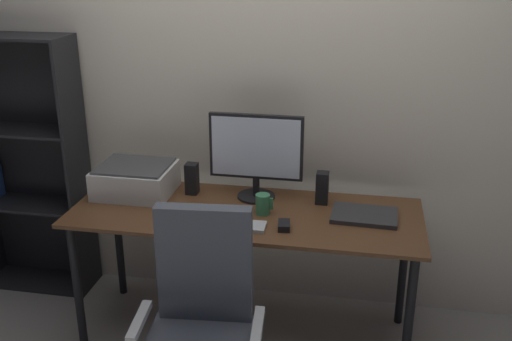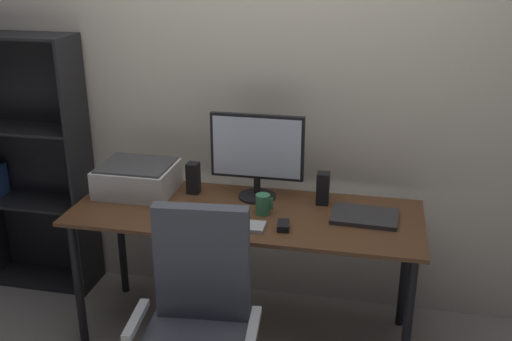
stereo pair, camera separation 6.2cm
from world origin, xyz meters
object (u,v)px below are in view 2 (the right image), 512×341
Objects in this scene: monitor at (257,152)px; speaker_right at (323,188)px; laptop at (365,216)px; speaker_left at (193,178)px; desk at (246,226)px; mouse at (283,226)px; printer at (137,178)px; office_chair at (198,340)px; bookshelf at (31,165)px; coffee_mug at (263,204)px; keyboard at (235,225)px.

monitor is 2.89× the size of speaker_right.
laptop is 0.94m from speaker_left.
monitor is at bearing 83.48° from desk.
printer reaches higher than mouse.
bookshelf reaches higher than office_chair.
speaker_left reaches higher than desk.
desk is at bearing 173.24° from coffee_mug.
desk is 1.44m from bookshelf.
speaker_right is at bearing 58.62° from mouse.
bookshelf reaches higher than keyboard.
printer is (-0.85, 0.28, 0.06)m from mouse.
laptop is 1.23m from printer.
coffee_mug is at bearing -10.77° from printer.
keyboard is at bearing 179.75° from mouse.
speaker_left is at bearing 130.49° from keyboard.
speaker_right is at bearing 33.95° from coffee_mug.
coffee_mug reaches higher than keyboard.
monitor is 0.45m from keyboard.
desk is 10.42× the size of speaker_left.
monitor is at bearing 168.32° from laptop.
laptop is (0.37, 0.20, -0.01)m from mouse.
speaker_right is at bearing 42.38° from keyboard.
mouse is 0.30× the size of laptop.
keyboard is 0.49m from speaker_left.
desk is 10.42× the size of speaker_right.
printer is at bearing -14.65° from bookshelf.
bookshelf is (-1.77, 0.15, -0.06)m from speaker_right.
office_chair is (-0.27, -0.54, -0.30)m from mouse.
printer is 0.79m from bookshelf.
mouse is 1.69m from bookshelf.
bookshelf is at bearing 174.30° from laptop.
speaker_right is (0.28, 0.19, 0.03)m from coffee_mug.
mouse reaches higher than desk.
monitor is 0.39m from speaker_right.
mouse is at bearing -31.24° from speaker_left.
laptop is at bearing 19.32° from keyboard.
printer is at bearing -177.14° from speaker_right.
speaker_right is (0.15, 0.33, 0.07)m from mouse.
desk is 5.54× the size of laptop.
coffee_mug is 1.53m from bookshelf.
keyboard is 0.72× the size of printer.
keyboard is at bearing -157.17° from laptop.
office_chair is at bearing -115.48° from speaker_right.
speaker_left is 0.70m from speaker_right.
desk is 4.43× the size of printer.
office_chair is (0.28, -0.87, -0.37)m from speaker_left.
coffee_mug is 0.78m from office_chair.
mouse reaches higher than laptop.
bookshelf is at bearing 156.35° from mouse.
laptop is at bearing -31.61° from speaker_right.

